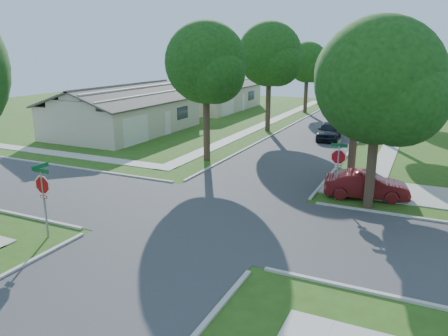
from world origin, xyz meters
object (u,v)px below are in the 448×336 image
at_px(tree_e_far, 396,61).
at_px(tree_w_near, 207,66).
at_px(stop_sign_ne, 338,159).
at_px(car_curb_west, 349,100).
at_px(tree_e_near, 359,78).
at_px(tree_w_mid, 270,57).
at_px(house_nw_far, 211,97).
at_px(tree_w_far, 308,64).
at_px(house_nw_near, 125,115).
at_px(tree_e_mid, 383,61).
at_px(tree_ne_corner, 380,87).
at_px(stop_sign_sw, 43,188).
at_px(car_driveway, 366,185).
at_px(car_curb_east, 329,131).

height_order(tree_e_far, tree_w_near, tree_w_near).
distance_m(stop_sign_ne, car_curb_west, 38.32).
distance_m(tree_e_near, tree_w_mid, 15.26).
bearing_deg(house_nw_far, tree_w_far, 10.05).
height_order(house_nw_far, car_curb_west, house_nw_far).
distance_m(stop_sign_ne, house_nw_near, 23.12).
distance_m(tree_e_mid, tree_w_near, 15.25).
bearing_deg(house_nw_far, tree_ne_corner, -51.19).
relative_size(stop_sign_ne, tree_e_mid, 0.32).
xyz_separation_m(house_nw_near, house_nw_far, (0.00, 17.00, 0.00)).
xyz_separation_m(tree_e_near, tree_ne_corner, (1.61, -4.80, -0.05)).
height_order(tree_e_mid, tree_w_far, tree_e_mid).
height_order(stop_sign_ne, car_curb_west, stop_sign_ne).
relative_size(stop_sign_ne, tree_w_near, 0.33).
distance_m(stop_sign_sw, tree_e_near, 17.04).
xyz_separation_m(tree_e_far, tree_w_mid, (-9.39, -13.00, 0.51)).
bearing_deg(car_driveway, tree_w_mid, 23.02).
xyz_separation_m(stop_sign_ne, tree_w_near, (-9.34, 4.31, 4.08)).
bearing_deg(tree_e_near, tree_w_near, 180.00).
bearing_deg(tree_w_near, car_curb_west, 84.14).
bearing_deg(tree_e_near, tree_e_mid, 89.97).
relative_size(tree_w_mid, car_curb_west, 1.83).
xyz_separation_m(tree_w_far, car_driveway, (10.65, -28.51, -4.84)).
bearing_deg(car_curb_west, tree_e_far, 119.17).
relative_size(tree_e_mid, tree_ne_corner, 1.06).
height_order(tree_w_mid, car_driveway, tree_w_mid).
distance_m(tree_w_far, house_nw_near, 22.49).
bearing_deg(tree_e_near, house_nw_far, 132.06).
bearing_deg(tree_ne_corner, house_nw_far, 128.81).
xyz_separation_m(tree_e_far, tree_w_near, (-9.40, -25.00, 0.14)).
height_order(tree_e_near, tree_w_near, tree_w_near).
bearing_deg(stop_sign_sw, tree_w_far, 89.93).
relative_size(tree_w_far, car_curb_east, 1.89).
height_order(tree_ne_corner, house_nw_far, tree_ne_corner).
height_order(tree_w_near, house_nw_near, tree_w_near).
bearing_deg(car_curb_east, house_nw_near, -170.76).
bearing_deg(tree_w_far, stop_sign_sw, -90.07).
xyz_separation_m(tree_e_near, house_nw_far, (-20.74, 22.99, -4.13)).
relative_size(tree_e_near, tree_w_near, 0.92).
distance_m(tree_w_mid, tree_ne_corner, 20.10).
bearing_deg(tree_e_near, car_driveway, -70.40).
relative_size(tree_e_near, tree_w_mid, 0.87).
xyz_separation_m(tree_e_near, car_driveway, (1.25, -3.51, -4.97)).
xyz_separation_m(tree_w_far, house_nw_far, (-11.34, -2.01, -3.99)).
distance_m(tree_e_mid, car_driveway, 16.53).
distance_m(tree_w_mid, house_nw_far, 16.56).
xyz_separation_m(tree_e_mid, tree_e_far, (-0.00, 13.00, -0.27)).
bearing_deg(tree_e_near, house_nw_near, 163.89).
bearing_deg(tree_e_far, stop_sign_ne, -90.10).
distance_m(tree_e_near, tree_w_near, 9.41).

